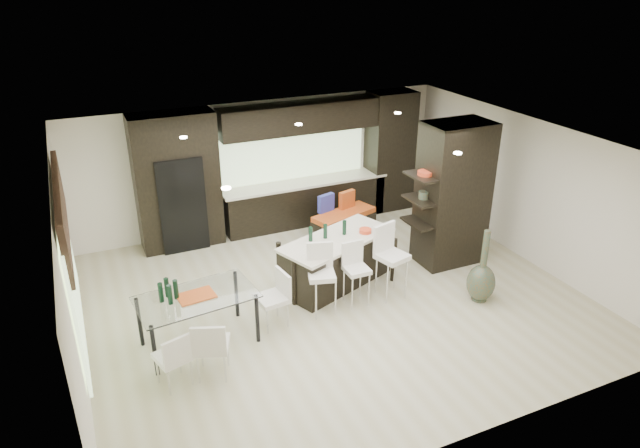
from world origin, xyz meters
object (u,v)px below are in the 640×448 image
chair_end (272,302)px  stool_mid (356,280)px  bench (344,224)px  chair_far (173,360)px  floor_vase (483,266)px  dining_table (199,320)px  kitchen_island (337,261)px  chair_near (212,349)px  stool_left (321,287)px  stool_right (391,269)px

chair_end → stool_mid: bearing=-96.3°
bench → chair_far: bearing=-159.2°
bench → floor_vase: size_ratio=1.08×
dining_table → stool_mid: bearing=-5.5°
kitchen_island → chair_near: (-2.65, -1.57, -0.01)m
stool_mid → bench: 2.63m
chair_far → stool_left: bearing=0.7°
bench → chair_far: 5.27m
stool_left → chair_end: 0.85m
stool_right → bench: bearing=66.8°
chair_near → chair_far: bearing=-160.8°
stool_mid → floor_vase: size_ratio=0.67×
stool_right → chair_end: stool_right is taller
bench → kitchen_island: bearing=-137.3°
stool_right → chair_end: 2.15m
chair_near → chair_end: size_ratio=1.02×
chair_near → kitchen_island: bearing=51.9°
stool_mid → stool_right: stool_right is taller
kitchen_island → chair_end: size_ratio=2.52×
kitchen_island → stool_left: size_ratio=2.20×
stool_left → dining_table: stool_left is taller
stool_right → chair_near: stool_right is taller
stool_mid → chair_end: size_ratio=1.04×
chair_end → chair_near: bearing=116.8°
stool_right → bench: (0.34, 2.47, -0.25)m
bench → dining_table: 4.39m
stool_right → dining_table: bearing=164.5°
kitchen_island → chair_near: kitchen_island is taller
kitchen_island → bench: kitchen_island is taller
floor_vase → kitchen_island: bearing=142.2°
stool_mid → chair_near: size_ratio=1.02×
kitchen_island → chair_end: bearing=-173.1°
stool_left → dining_table: 2.01m
floor_vase → dining_table: (-4.61, 0.74, -0.24)m
stool_mid → bench: bearing=68.6°
dining_table → chair_far: size_ratio=2.17×
chair_near → chair_end: 1.40m
kitchen_island → floor_vase: 2.49m
floor_vase → chair_end: floor_vase is taller
stool_left → bench: (1.63, 2.45, -0.21)m
floor_vase → chair_near: floor_vase is taller
stool_left → dining_table: size_ratio=0.56×
stool_mid → chair_far: (-3.18, -0.80, -0.04)m
stool_left → stool_mid: stool_left is taller
kitchen_island → bench: size_ratio=1.51×
stool_mid → bench: stool_mid is taller
kitchen_island → stool_mid: size_ratio=2.42×
stool_mid → stool_right: (0.65, -0.04, 0.08)m
stool_left → bench: bearing=72.9°
stool_left → floor_vase: bearing=0.4°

